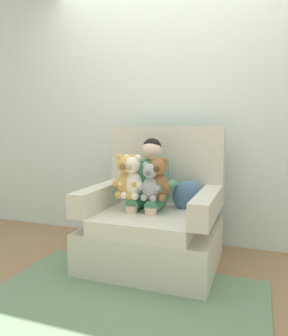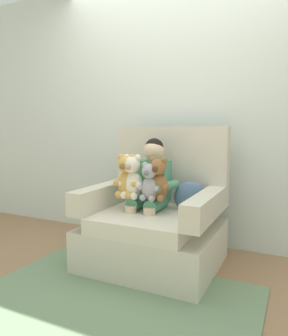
# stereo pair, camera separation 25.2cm
# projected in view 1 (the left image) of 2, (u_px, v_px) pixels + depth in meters

# --- Properties ---
(ground_plane) EXTENTS (8.00, 8.00, 0.00)m
(ground_plane) POSITION_uv_depth(u_px,v_px,m) (153.00, 264.00, 2.65)
(ground_plane) COLOR #936D4C
(back_wall) EXTENTS (6.00, 0.10, 2.60)m
(back_wall) POSITION_uv_depth(u_px,v_px,m) (175.00, 109.00, 3.14)
(back_wall) COLOR silver
(back_wall) RESTS_ON ground
(floor_rug) EXTENTS (1.81, 1.33, 0.01)m
(floor_rug) POSITION_uv_depth(u_px,v_px,m) (118.00, 306.00, 2.00)
(floor_rug) COLOR slate
(floor_rug) RESTS_ON ground
(armchair) EXTENTS (1.03, 0.91, 1.13)m
(armchair) POSITION_uv_depth(u_px,v_px,m) (155.00, 222.00, 2.66)
(armchair) COLOR beige
(armchair) RESTS_ON ground
(seated_child) EXTENTS (0.45, 0.39, 0.82)m
(seated_child) POSITION_uv_depth(u_px,v_px,m) (149.00, 183.00, 2.65)
(seated_child) COLOR #4C9370
(seated_child) RESTS_ON armchair
(plush_brown) EXTENTS (0.20, 0.16, 0.34)m
(plush_brown) POSITION_uv_depth(u_px,v_px,m) (159.00, 180.00, 2.48)
(plush_brown) COLOR brown
(plush_brown) RESTS_ON armchair
(plush_cream) EXTENTS (0.21, 0.17, 0.35)m
(plush_cream) POSITION_uv_depth(u_px,v_px,m) (132.00, 178.00, 2.53)
(plush_cream) COLOR silver
(plush_cream) RESTS_ON armchair
(plush_grey) EXTENTS (0.18, 0.14, 0.30)m
(plush_grey) POSITION_uv_depth(u_px,v_px,m) (150.00, 182.00, 2.47)
(plush_grey) COLOR #9E9EA3
(plush_grey) RESTS_ON armchair
(plush_honey) EXTENTS (0.21, 0.17, 0.35)m
(plush_honey) POSITION_uv_depth(u_px,v_px,m) (126.00, 178.00, 2.55)
(plush_honey) COLOR gold
(plush_honey) RESTS_ON armchair
(throw_pillow) EXTENTS (0.28, 0.17, 0.26)m
(throw_pillow) POSITION_uv_depth(u_px,v_px,m) (188.00, 197.00, 2.65)
(throw_pillow) COLOR slate
(throw_pillow) RESTS_ON armchair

